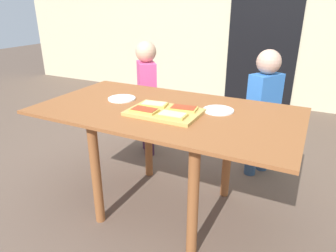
{
  "coord_description": "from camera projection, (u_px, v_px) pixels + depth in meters",
  "views": [
    {
      "loc": [
        0.79,
        -1.55,
        1.31
      ],
      "look_at": [
        0.01,
        0.0,
        0.6
      ],
      "focal_mm": 32.41,
      "sensor_mm": 36.0,
      "label": 1
    }
  ],
  "objects": [
    {
      "name": "pizza_slice_near_right",
      "position": [
        172.0,
        115.0,
        1.66
      ],
      "size": [
        0.16,
        0.1,
        0.02
      ],
      "color": "#D7B551",
      "rests_on": "cutting_board"
    },
    {
      "name": "house_wall_back",
      "position": [
        262.0,
        5.0,
        3.89
      ],
      "size": [
        8.0,
        0.2,
        2.56
      ],
      "primitive_type": "cube",
      "color": "beige",
      "rests_on": "ground"
    },
    {
      "name": "pizza_slice_near_left",
      "position": [
        144.0,
        110.0,
        1.73
      ],
      "size": [
        0.15,
        0.09,
        0.02
      ],
      "color": "#D7B551",
      "rests_on": "cutting_board"
    },
    {
      "name": "plate_white_right",
      "position": [
        218.0,
        110.0,
        1.8
      ],
      "size": [
        0.18,
        0.18,
        0.01
      ],
      "primitive_type": "cylinder",
      "color": "white",
      "rests_on": "dining_table"
    },
    {
      "name": "pizza_slice_far_right",
      "position": [
        184.0,
        108.0,
        1.76
      ],
      "size": [
        0.17,
        0.11,
        0.02
      ],
      "color": "#D7B551",
      "rests_on": "cutting_board"
    },
    {
      "name": "pizza_slice_far_left",
      "position": [
        154.0,
        104.0,
        1.83
      ],
      "size": [
        0.17,
        0.11,
        0.02
      ],
      "color": "#D7B551",
      "rests_on": "cutting_board"
    },
    {
      "name": "ground_plane",
      "position": [
        166.0,
        206.0,
        2.1
      ],
      "size": [
        16.0,
        16.0,
        0.0
      ],
      "primitive_type": "plane",
      "color": "brown"
    },
    {
      "name": "house_door",
      "position": [
        264.0,
        29.0,
        3.88
      ],
      "size": [
        0.9,
        0.02,
        2.0
      ],
      "primitive_type": "cube",
      "color": "black",
      "rests_on": "ground"
    },
    {
      "name": "child_right",
      "position": [
        263.0,
        106.0,
        2.32
      ],
      "size": [
        0.24,
        0.28,
        1.0
      ],
      "color": "#324C6A",
      "rests_on": "ground"
    },
    {
      "name": "dining_table",
      "position": [
        166.0,
        126.0,
        1.87
      ],
      "size": [
        1.57,
        0.84,
        0.71
      ],
      "color": "brown",
      "rests_on": "ground"
    },
    {
      "name": "child_left",
      "position": [
        147.0,
        91.0,
        2.66
      ],
      "size": [
        0.26,
        0.28,
        1.02
      ],
      "color": "#3C1F33",
      "rests_on": "ground"
    },
    {
      "name": "plate_white_left",
      "position": [
        122.0,
        99.0,
        2.02
      ],
      "size": [
        0.18,
        0.18,
        0.01
      ],
      "primitive_type": "cylinder",
      "color": "white",
      "rests_on": "dining_table"
    },
    {
      "name": "cutting_board",
      "position": [
        164.0,
        112.0,
        1.76
      ],
      "size": [
        0.41,
        0.28,
        0.02
      ],
      "primitive_type": "cube",
      "color": "tan",
      "rests_on": "dining_table"
    }
  ]
}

